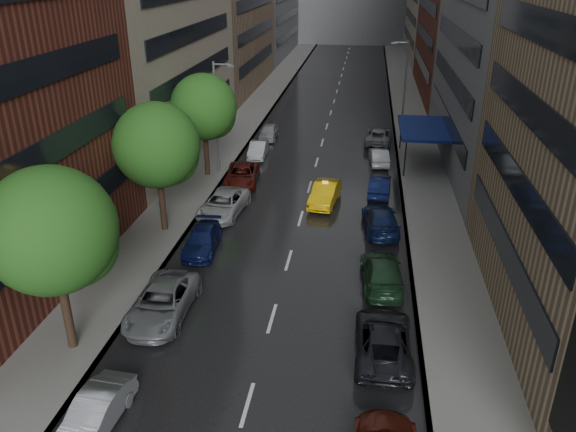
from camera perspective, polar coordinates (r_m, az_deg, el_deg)
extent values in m
cube|color=black|center=(65.03, 4.25, 10.00)|extent=(14.00, 140.00, 0.01)
cube|color=gray|center=(66.18, -3.67, 10.33)|extent=(4.00, 140.00, 0.15)
cube|color=gray|center=(65.09, 12.28, 9.59)|extent=(4.00, 140.00, 0.15)
cube|color=#937A5B|center=(79.36, -6.32, 20.58)|extent=(8.00, 28.00, 22.00)
cube|color=slate|center=(50.27, 21.69, 18.11)|extent=(8.00, 28.00, 24.00)
cylinder|color=#382619|center=(26.82, -21.69, -8.30)|extent=(0.40, 0.40, 4.79)
sphere|color=#1E5116|center=(25.17, -22.94, -1.36)|extent=(5.48, 5.48, 5.48)
cylinder|color=#382619|center=(36.82, -12.69, 1.81)|extent=(0.40, 0.40, 4.67)
sphere|color=#1E5116|center=(35.66, -13.21, 7.02)|extent=(5.34, 5.34, 5.34)
cylinder|color=#382619|center=(46.21, -8.31, 6.74)|extent=(0.40, 0.40, 4.59)
sphere|color=#1E5116|center=(45.30, -8.57, 10.89)|extent=(5.24, 5.24, 5.24)
imported|color=yellow|center=(40.83, 3.76, 2.30)|extent=(2.21, 4.93, 1.57)
imported|color=gray|center=(23.44, -19.01, -18.40)|extent=(1.80, 4.30, 1.38)
imported|color=slate|center=(28.71, -12.64, -8.53)|extent=(2.63, 5.68, 1.57)
imported|color=#0D1441|center=(34.58, -8.71, -2.42)|extent=(2.20, 4.75, 1.35)
imported|color=#A4A3A9|center=(39.23, -6.57, 1.21)|extent=(3.06, 5.74, 1.53)
imported|color=#4D140F|center=(44.64, -4.71, 4.18)|extent=(2.99, 5.56, 1.48)
imported|color=#9A9DA3|center=(50.99, -3.07, 6.76)|extent=(1.65, 4.23, 1.37)
imported|color=#939498|center=(56.45, -1.96, 8.55)|extent=(1.72, 4.14, 1.40)
imported|color=black|center=(25.95, 9.71, -12.30)|extent=(2.57, 5.46, 1.51)
imported|color=#18361F|center=(31.00, 9.53, -5.64)|extent=(2.49, 5.42, 1.54)
imported|color=#0E1B43|center=(37.13, 9.40, -0.37)|extent=(2.64, 5.44, 1.53)
imported|color=#0F1747|center=(42.97, 9.30, 3.08)|extent=(1.82, 4.46, 1.44)
imported|color=silver|center=(49.70, 9.22, 6.01)|extent=(1.81, 4.31, 1.39)
imported|color=slate|center=(55.70, 9.17, 8.07)|extent=(2.75, 5.43, 1.47)
cylinder|color=gray|center=(45.93, -7.30, 9.76)|extent=(0.18, 0.18, 9.00)
cube|color=gray|center=(44.72, -5.80, 14.94)|extent=(0.50, 0.22, 0.16)
cylinder|color=gray|center=(59.13, 11.78, 12.73)|extent=(0.18, 0.18, 9.00)
cube|color=gray|center=(58.38, 10.71, 16.86)|extent=(0.50, 0.22, 0.16)
cube|color=navy|center=(49.86, 13.59, 8.66)|extent=(4.00, 8.00, 0.25)
cylinder|color=black|center=(46.52, 11.80, 5.77)|extent=(0.12, 0.12, 3.00)
cylinder|color=black|center=(53.77, 11.40, 8.32)|extent=(0.12, 0.12, 3.00)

